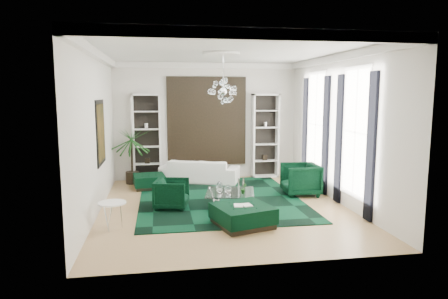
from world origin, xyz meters
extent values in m
cube|color=tan|center=(0.00, 0.00, -0.01)|extent=(6.00, 7.00, 0.02)
cube|color=white|center=(0.00, 0.00, 3.81)|extent=(6.00, 7.00, 0.02)
cube|color=silver|center=(0.00, 3.51, 1.90)|extent=(6.00, 0.02, 3.80)
cube|color=silver|center=(0.00, -3.51, 1.90)|extent=(6.00, 0.02, 3.80)
cube|color=silver|center=(-3.01, 0.00, 1.90)|extent=(0.02, 7.00, 3.80)
cube|color=silver|center=(3.01, 0.00, 1.90)|extent=(0.02, 7.00, 3.80)
cylinder|color=white|center=(0.00, 0.30, 3.77)|extent=(0.90, 0.90, 0.05)
cube|color=black|center=(0.00, 3.46, 1.90)|extent=(2.50, 0.06, 2.80)
cube|color=black|center=(-2.97, 0.60, 1.85)|extent=(0.04, 1.30, 1.60)
cube|color=white|center=(2.99, -0.90, 1.90)|extent=(0.03, 1.10, 2.90)
cube|color=black|center=(2.96, -1.68, 1.65)|extent=(0.07, 0.30, 3.25)
cube|color=black|center=(2.96, -0.12, 1.65)|extent=(0.07, 0.30, 3.25)
cube|color=white|center=(2.99, 1.50, 1.90)|extent=(0.03, 1.10, 2.90)
cube|color=black|center=(2.96, 0.72, 1.65)|extent=(0.07, 0.30, 3.25)
cube|color=black|center=(2.96, 2.28, 1.65)|extent=(0.07, 0.30, 3.25)
cube|color=black|center=(0.00, 0.73, 0.01)|extent=(4.20, 5.00, 0.02)
imported|color=white|center=(-0.30, 2.91, 0.36)|extent=(2.64, 1.74, 0.72)
imported|color=black|center=(-1.28, 0.04, 0.36)|extent=(0.95, 0.93, 0.73)
imported|color=black|center=(2.30, 0.79, 0.44)|extent=(1.01, 0.99, 0.88)
cube|color=black|center=(-1.88, 2.31, 0.20)|extent=(1.00, 1.00, 0.40)
cube|color=black|center=(0.16, -1.54, 0.22)|extent=(1.38, 1.38, 0.44)
cube|color=white|center=(0.16, -1.54, 0.46)|extent=(0.39, 0.26, 0.03)
cylinder|color=white|center=(-2.55, -1.28, 0.28)|extent=(0.66, 0.66, 0.55)
imported|color=#1B511A|center=(0.43, -0.37, 0.53)|extent=(0.14, 0.11, 0.25)
camera|label=1|loc=(-1.55, -9.58, 2.80)|focal=32.00mm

